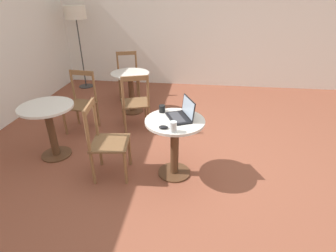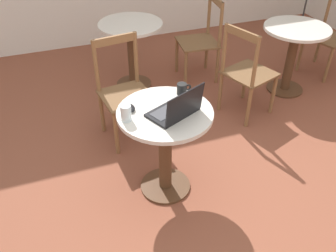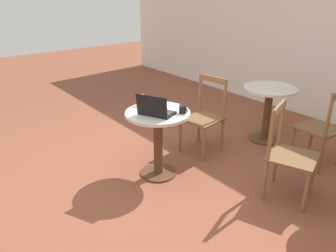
{
  "view_description": "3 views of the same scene",
  "coord_description": "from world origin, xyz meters",
  "px_view_note": "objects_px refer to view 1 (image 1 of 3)",
  "views": [
    {
      "loc": [
        -2.78,
        0.09,
        1.98
      ],
      "look_at": [
        -0.08,
        0.43,
        0.57
      ],
      "focal_mm": 28.0,
      "sensor_mm": 36.0,
      "label": 1
    },
    {
      "loc": [
        -0.91,
        -1.63,
        2.15
      ],
      "look_at": [
        -0.19,
        0.38,
        0.55
      ],
      "focal_mm": 40.0,
      "sensor_mm": 36.0,
      "label": 2
    },
    {
      "loc": [
        2.24,
        -1.52,
        1.89
      ],
      "look_at": [
        -0.12,
        0.39,
        0.58
      ],
      "focal_mm": 35.0,
      "sensor_mm": 36.0,
      "label": 3
    }
  ],
  "objects_px": {
    "cafe_table_near": "(175,136)",
    "cafe_table_mid": "(131,84)",
    "chair_near_back": "(106,142)",
    "chair_mid_left": "(135,103)",
    "cafe_table_far": "(49,121)",
    "laptop": "(182,114)",
    "chair_far_right": "(81,103)",
    "mug": "(162,109)",
    "mouse": "(163,127)",
    "chair_mid_right": "(128,76)",
    "drinking_glass": "(173,127)",
    "floor_lamp": "(76,16)"
  },
  "relations": [
    {
      "from": "cafe_table_near",
      "to": "cafe_table_mid",
      "type": "height_order",
      "value": "same"
    },
    {
      "from": "chair_near_back",
      "to": "chair_mid_left",
      "type": "distance_m",
      "value": 1.17
    },
    {
      "from": "cafe_table_near",
      "to": "cafe_table_far",
      "type": "xyz_separation_m",
      "value": [
        0.2,
        1.62,
        0.0
      ]
    },
    {
      "from": "laptop",
      "to": "chair_far_right",
      "type": "bearing_deg",
      "value": 60.34
    },
    {
      "from": "cafe_table_near",
      "to": "mug",
      "type": "bearing_deg",
      "value": 41.48
    },
    {
      "from": "mouse",
      "to": "mug",
      "type": "distance_m",
      "value": 0.41
    },
    {
      "from": "chair_mid_left",
      "to": "laptop",
      "type": "xyz_separation_m",
      "value": [
        -1.01,
        -0.78,
        0.32
      ]
    },
    {
      "from": "cafe_table_far",
      "to": "mug",
      "type": "height_order",
      "value": "mug"
    },
    {
      "from": "chair_near_back",
      "to": "cafe_table_near",
      "type": "bearing_deg",
      "value": -82.44
    },
    {
      "from": "chair_mid_right",
      "to": "drinking_glass",
      "type": "relative_size",
      "value": 8.11
    },
    {
      "from": "chair_mid_left",
      "to": "floor_lamp",
      "type": "height_order",
      "value": "floor_lamp"
    },
    {
      "from": "cafe_table_far",
      "to": "chair_near_back",
      "type": "distance_m",
      "value": 0.9
    },
    {
      "from": "cafe_table_mid",
      "to": "laptop",
      "type": "bearing_deg",
      "value": -148.82
    },
    {
      "from": "floor_lamp",
      "to": "drinking_glass",
      "type": "bearing_deg",
      "value": -143.81
    },
    {
      "from": "chair_near_back",
      "to": "floor_lamp",
      "type": "bearing_deg",
      "value": 27.25
    },
    {
      "from": "floor_lamp",
      "to": "cafe_table_far",
      "type": "bearing_deg",
      "value": -165.12
    },
    {
      "from": "cafe_table_mid",
      "to": "laptop",
      "type": "xyz_separation_m",
      "value": [
        -1.68,
        -1.02,
        0.25
      ]
    },
    {
      "from": "chair_near_back",
      "to": "floor_lamp",
      "type": "xyz_separation_m",
      "value": [
        3.06,
        1.58,
        1.06
      ]
    },
    {
      "from": "cafe_table_far",
      "to": "mouse",
      "type": "xyz_separation_m",
      "value": [
        -0.41,
        -1.52,
        0.22
      ]
    },
    {
      "from": "cafe_table_far",
      "to": "chair_far_right",
      "type": "bearing_deg",
      "value": -5.59
    },
    {
      "from": "floor_lamp",
      "to": "mug",
      "type": "height_order",
      "value": "floor_lamp"
    },
    {
      "from": "cafe_table_mid",
      "to": "floor_lamp",
      "type": "relative_size",
      "value": 0.42
    },
    {
      "from": "chair_mid_right",
      "to": "chair_far_right",
      "type": "distance_m",
      "value": 1.48
    },
    {
      "from": "chair_near_back",
      "to": "drinking_glass",
      "type": "relative_size",
      "value": 8.11
    },
    {
      "from": "floor_lamp",
      "to": "drinking_glass",
      "type": "relative_size",
      "value": 15.19
    },
    {
      "from": "laptop",
      "to": "mug",
      "type": "relative_size",
      "value": 3.68
    },
    {
      "from": "chair_mid_left",
      "to": "chair_far_right",
      "type": "xyz_separation_m",
      "value": [
        -0.09,
        0.83,
        0.0
      ]
    },
    {
      "from": "cafe_table_far",
      "to": "floor_lamp",
      "type": "bearing_deg",
      "value": 14.88
    },
    {
      "from": "floor_lamp",
      "to": "laptop",
      "type": "distance_m",
      "value": 3.85
    },
    {
      "from": "mug",
      "to": "floor_lamp",
      "type": "bearing_deg",
      "value": 38.28
    },
    {
      "from": "floor_lamp",
      "to": "mouse",
      "type": "distance_m",
      "value": 3.97
    },
    {
      "from": "cafe_table_near",
      "to": "laptop",
      "type": "xyz_separation_m",
      "value": [
        0.06,
        -0.07,
        0.25
      ]
    },
    {
      "from": "laptop",
      "to": "mouse",
      "type": "height_order",
      "value": "laptop"
    },
    {
      "from": "cafe_table_near",
      "to": "laptop",
      "type": "relative_size",
      "value": 1.81
    },
    {
      "from": "chair_near_back",
      "to": "floor_lamp",
      "type": "distance_m",
      "value": 3.6
    },
    {
      "from": "chair_far_right",
      "to": "floor_lamp",
      "type": "relative_size",
      "value": 0.53
    },
    {
      "from": "mug",
      "to": "cafe_table_far",
      "type": "bearing_deg",
      "value": 89.73
    },
    {
      "from": "mouse",
      "to": "chair_far_right",
      "type": "bearing_deg",
      "value": 50.62
    },
    {
      "from": "cafe_table_far",
      "to": "chair_far_right",
      "type": "relative_size",
      "value": 0.79
    },
    {
      "from": "chair_near_back",
      "to": "chair_far_right",
      "type": "height_order",
      "value": "same"
    },
    {
      "from": "chair_mid_right",
      "to": "laptop",
      "type": "distance_m",
      "value": 2.68
    },
    {
      "from": "laptop",
      "to": "mouse",
      "type": "bearing_deg",
      "value": 148.73
    },
    {
      "from": "floor_lamp",
      "to": "mouse",
      "type": "bearing_deg",
      "value": -144.59
    },
    {
      "from": "cafe_table_mid",
      "to": "drinking_glass",
      "type": "height_order",
      "value": "drinking_glass"
    },
    {
      "from": "drinking_glass",
      "to": "laptop",
      "type": "bearing_deg",
      "value": -10.05
    },
    {
      "from": "cafe_table_near",
      "to": "cafe_table_far",
      "type": "distance_m",
      "value": 1.63
    },
    {
      "from": "cafe_table_near",
      "to": "drinking_glass",
      "type": "height_order",
      "value": "drinking_glass"
    },
    {
      "from": "cafe_table_near",
      "to": "chair_near_back",
      "type": "bearing_deg",
      "value": 97.56
    },
    {
      "from": "chair_far_right",
      "to": "drinking_glass",
      "type": "bearing_deg",
      "value": -128.68
    },
    {
      "from": "cafe_table_near",
      "to": "laptop",
      "type": "distance_m",
      "value": 0.27
    }
  ]
}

